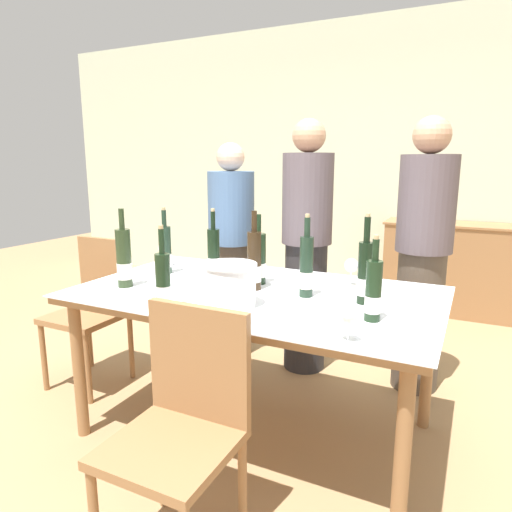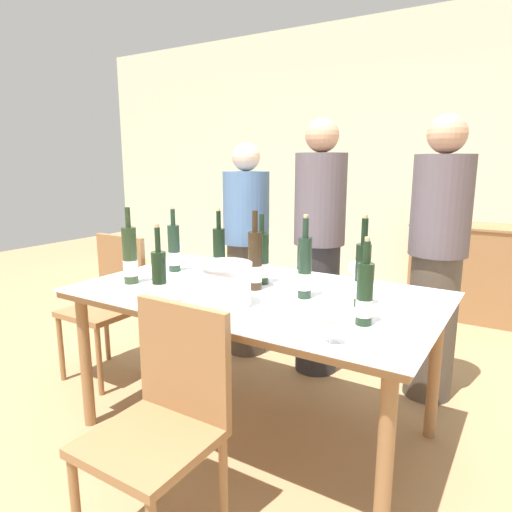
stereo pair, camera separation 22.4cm
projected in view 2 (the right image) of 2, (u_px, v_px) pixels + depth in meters
ground_plane at (256, 429)px, 2.44m from camera, size 12.00×12.00×0.00m
back_wall at (407, 162)px, 4.52m from camera, size 8.00×0.10×2.80m
sideboard_cabinet at (486, 274)px, 4.05m from camera, size 1.29×0.46×0.85m
dining_table at (256, 304)px, 2.29m from camera, size 1.79×1.05×0.77m
ice_bucket at (226, 283)px, 2.05m from camera, size 0.23×0.23×0.19m
wine_bottle_0 at (262, 260)px, 2.40m from camera, size 0.08×0.08×0.37m
wine_bottle_1 at (305, 269)px, 2.14m from camera, size 0.07×0.07×0.40m
wine_bottle_2 at (219, 254)px, 2.54m from camera, size 0.07×0.07×0.39m
wine_bottle_3 at (159, 279)px, 2.03m from camera, size 0.07×0.07×0.37m
wine_bottle_4 at (362, 276)px, 2.01m from camera, size 0.07×0.07×0.41m
wine_bottle_5 at (130, 257)px, 2.40m from camera, size 0.08×0.08×0.41m
wine_bottle_6 at (174, 249)px, 2.67m from camera, size 0.07×0.07×0.38m
wine_bottle_7 at (365, 295)px, 1.79m from camera, size 0.07×0.07×0.35m
wine_bottle_8 at (255, 262)px, 2.29m from camera, size 0.07×0.07×0.40m
wine_glass_0 at (176, 247)px, 2.87m from camera, size 0.08×0.08×0.15m
wine_glass_1 at (355, 269)px, 2.31m from camera, size 0.07×0.07×0.15m
wine_glass_2 at (331, 320)px, 1.60m from camera, size 0.07×0.07×0.14m
chair_near_front at (165, 411)px, 1.66m from camera, size 0.42×0.42×0.89m
chair_left_end at (111, 296)px, 3.01m from camera, size 0.42×0.42×0.92m
person_host at (246, 251)px, 3.31m from camera, size 0.33×0.33×1.53m
person_guest_left at (319, 249)px, 2.99m from camera, size 0.33×0.33×1.67m
person_guest_right at (437, 261)px, 2.64m from camera, size 0.33×0.33×1.66m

